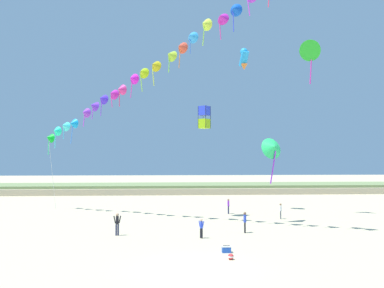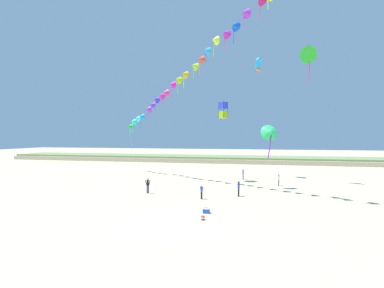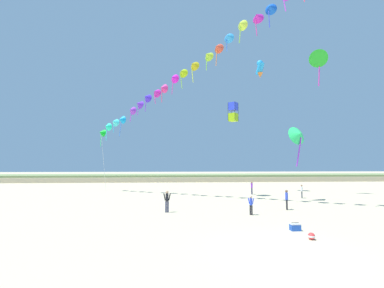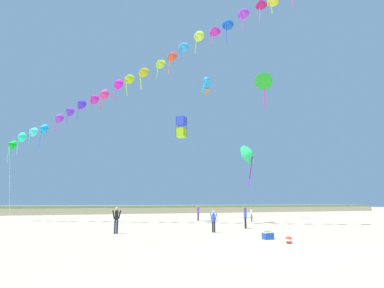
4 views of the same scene
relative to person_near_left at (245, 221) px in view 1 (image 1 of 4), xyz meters
name	(u,v)px [view 1 (image 1 of 4)]	position (x,y,z in m)	size (l,w,h in m)	color
ground_plane	(196,267)	(-4.72, -10.08, -0.98)	(240.00, 240.00, 0.00)	beige
dune_ridge	(176,188)	(-4.72, 39.21, -0.25)	(120.00, 11.53, 1.47)	#BFAE8B
person_near_left	(245,221)	(0.00, 0.00, 0.00)	(0.25, 0.59, 1.69)	black
person_near_right	(281,210)	(5.00, 7.23, -0.08)	(0.22, 0.54, 1.55)	#474C56
person_mid_center	(201,227)	(-3.73, -2.00, -0.12)	(0.44, 0.40, 1.49)	black
person_far_left	(117,222)	(-10.24, -0.52, 0.04)	(0.62, 0.24, 1.76)	#282D4C
person_far_right	(228,205)	(0.35, 11.24, -0.03)	(0.22, 0.57, 1.63)	#282D4C
kite_banner_string	(150,67)	(-8.07, 6.85, 14.01)	(26.09, 19.84, 22.43)	#09C024
large_kite_low_lead	(204,117)	(-2.48, 9.05, 9.34)	(1.35, 1.35, 2.32)	#99CE15
large_kite_mid_trail	(273,148)	(3.64, 4.85, 6.08)	(2.40, 1.91, 4.54)	#2FE970
large_kite_high_solo	(244,58)	(2.60, 13.62, 16.77)	(1.28, 1.79, 2.57)	#239FEB
large_kite_outer_drift	(311,50)	(9.16, 9.78, 16.76)	(2.68, 2.44, 4.88)	green
beach_cooler	(226,249)	(-2.51, -6.72, -0.77)	(0.58, 0.41, 0.46)	blue
beach_ball	(231,257)	(-2.51, -8.55, -0.80)	(0.36, 0.36, 0.36)	red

